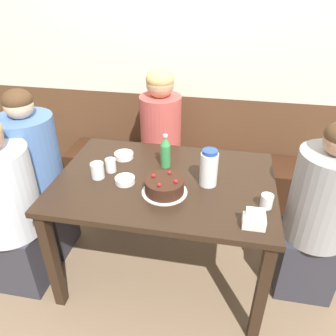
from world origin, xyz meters
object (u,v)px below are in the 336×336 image
object	(u,v)px
birthday_cake	(165,186)
person_dark_striped	(161,148)
bowl_soup_white	(125,180)
person_pale_blue_shirt	(7,210)
person_teal_shirt	(317,218)
bench_seat	(183,179)
glass_tumbler_short	(267,201)
water_pitcher	(209,168)
glass_water_tall	(97,170)
person_grey_tee	(37,179)
bowl_rice_small	(124,155)
soju_bottle	(165,152)
napkin_holder	(254,220)
glass_shot_small	(111,165)

from	to	relation	value
birthday_cake	person_dark_striped	bearing A→B (deg)	103.42
bowl_soup_white	person_pale_blue_shirt	size ratio (longest dim) A/B	0.10
person_teal_shirt	bowl_soup_white	bearing A→B (deg)	5.26
bench_seat	glass_tumbler_short	xyz separation A→B (m)	(0.57, -0.99, 0.57)
birthday_cake	bowl_soup_white	xyz separation A→B (m)	(-0.25, 0.05, -0.02)
birthday_cake	person_dark_striped	distance (m)	0.88
birthday_cake	glass_tumbler_short	xyz separation A→B (m)	(0.55, -0.03, -0.00)
water_pitcher	person_dark_striped	size ratio (longest dim) A/B	0.18
birthday_cake	person_pale_blue_shirt	xyz separation A→B (m)	(-0.93, -0.14, -0.20)
glass_water_tall	person_dark_striped	xyz separation A→B (m)	(0.22, 0.76, -0.21)
person_teal_shirt	person_dark_striped	bearing A→B (deg)	-32.20
glass_water_tall	person_grey_tee	world-z (taller)	person_grey_tee
glass_tumbler_short	bench_seat	bearing A→B (deg)	120.06
bench_seat	person_teal_shirt	bearing A→B (deg)	-41.65
birthday_cake	bowl_rice_small	world-z (taller)	birthday_cake
glass_water_tall	water_pitcher	bearing A→B (deg)	4.22
water_pitcher	soju_bottle	distance (m)	0.32
bench_seat	birthday_cake	xyz separation A→B (m)	(0.03, -0.96, 0.57)
person_dark_striped	bench_seat	bearing A→B (deg)	125.69
birthday_cake	napkin_holder	size ratio (longest dim) A/B	2.32
birthday_cake	person_dark_striped	xyz separation A→B (m)	(-0.20, 0.84, -0.21)
glass_water_tall	glass_tumbler_short	size ratio (longest dim) A/B	1.28
glass_water_tall	bowl_rice_small	bearing A→B (deg)	72.86
person_grey_tee	person_dark_striped	size ratio (longest dim) A/B	1.00
bowl_soup_white	person_teal_shirt	bearing A→B (deg)	5.26
glass_water_tall	person_dark_striped	distance (m)	0.82
soju_bottle	person_teal_shirt	xyz separation A→B (m)	(0.93, -0.13, -0.28)
napkin_holder	glass_water_tall	distance (m)	0.94
napkin_holder	person_grey_tee	bearing A→B (deg)	164.39
glass_tumbler_short	birthday_cake	bearing A→B (deg)	176.99
bench_seat	person_grey_tee	distance (m)	1.24
bench_seat	glass_shot_small	world-z (taller)	glass_shot_small
bench_seat	glass_water_tall	size ratio (longest dim) A/B	21.76
water_pitcher	glass_shot_small	xyz separation A→B (m)	(-0.60, 0.03, -0.07)
napkin_holder	bench_seat	bearing A→B (deg)	113.55
person_grey_tee	person_dark_striped	xyz separation A→B (m)	(0.73, 0.64, -0.01)
birthday_cake	water_pitcher	distance (m)	0.27
water_pitcher	glass_water_tall	size ratio (longest dim) A/B	2.32
soju_bottle	person_dark_striped	size ratio (longest dim) A/B	0.18
birthday_cake	glass_shot_small	xyz separation A→B (m)	(-0.37, 0.16, 0.00)
glass_water_tall	glass_shot_small	xyz separation A→B (m)	(0.05, 0.08, -0.01)
bowl_soup_white	napkin_holder	bearing A→B (deg)	-18.86
water_pitcher	bowl_rice_small	xyz separation A→B (m)	(-0.57, 0.21, -0.09)
soju_bottle	glass_tumbler_short	bearing A→B (deg)	-27.55
birthday_cake	bowl_rice_small	size ratio (longest dim) A/B	2.03
birthday_cake	person_pale_blue_shirt	world-z (taller)	person_pale_blue_shirt
glass_tumbler_short	person_grey_tee	xyz separation A→B (m)	(-1.48, 0.23, -0.19)
person_teal_shirt	person_grey_tee	distance (m)	1.81
bowl_soup_white	person_pale_blue_shirt	xyz separation A→B (m)	(-0.68, -0.19, -0.18)
bowl_soup_white	water_pitcher	bearing A→B (deg)	8.85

